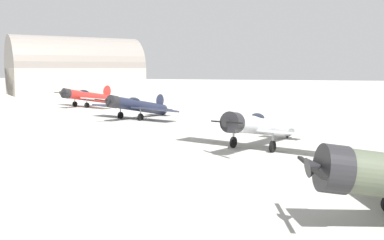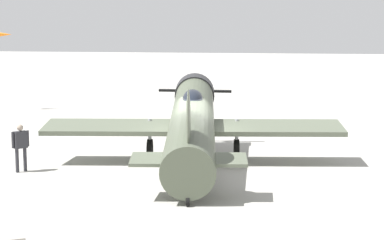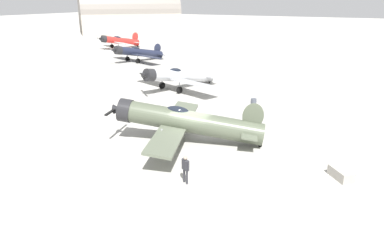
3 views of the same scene
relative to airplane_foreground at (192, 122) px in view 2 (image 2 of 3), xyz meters
name	(u,v)px [view 2 (image 2 of 3)]	position (x,y,z in m)	size (l,w,h in m)	color
ground_plane	(192,169)	(-0.49, -0.17, -1.67)	(400.00, 400.00, 0.00)	#A8A59E
airplane_foreground	(192,122)	(0.00, 0.00, 0.00)	(11.19, 11.30, 3.36)	#4C5442
ground_crew_mechanic	(20,143)	(-2.98, 5.38, -0.64)	(0.60, 0.42, 1.70)	#2D2D33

